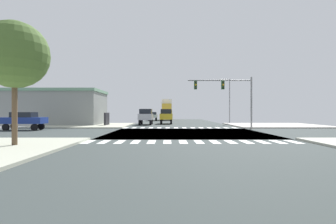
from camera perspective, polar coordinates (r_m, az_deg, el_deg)
ground at (r=23.94m, az=4.32°, el=-4.59°), size 90.00×90.00×0.05m
sidewalk_corner_ne at (r=38.75m, az=22.55°, el=-2.69°), size 12.00×12.00×0.14m
sidewalk_corner_nw at (r=37.59m, az=-17.29°, el=-2.78°), size 12.00×12.00×0.14m
crosswalk_near at (r=16.68m, az=5.26°, el=-6.50°), size 13.50×2.00×0.01m
crosswalk_far at (r=31.20m, az=2.90°, el=-3.47°), size 13.50×2.00×0.01m
traffic_signal_mast at (r=31.50m, az=12.72°, el=4.72°), size 7.58×0.55×6.02m
street_lamp at (r=43.44m, az=13.18°, el=3.34°), size 1.78×0.32×7.31m
bank_building at (r=41.61m, az=-22.91°, el=0.92°), size 14.81×8.02×5.10m
sidewalk_tree at (r=16.40m, az=-30.29°, el=10.67°), size 3.56×3.56×6.73m
suv_crossing_2 at (r=39.03m, az=-4.62°, el=-0.73°), size 1.96×4.60×2.34m
suv_queued_3 at (r=41.68m, az=-0.18°, el=-0.68°), size 1.96×4.60×2.34m
sedan_leading_2 at (r=31.22m, az=-28.73°, el=-1.42°), size 4.30×1.80×1.88m
sedan_trailing_3 at (r=56.57m, az=-3.12°, el=-0.78°), size 1.80×4.30×1.88m
box_truck_middle_1 at (r=60.80m, az=-0.06°, el=0.64°), size 2.40×7.20×4.85m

